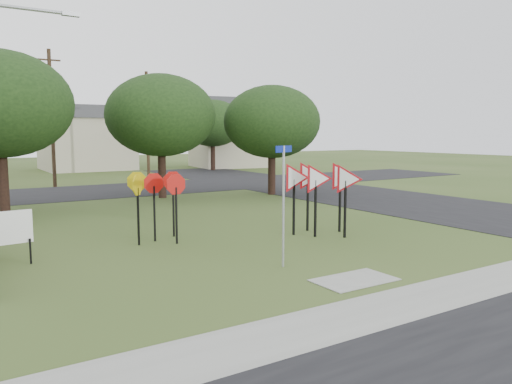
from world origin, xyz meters
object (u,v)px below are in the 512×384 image
yield_sign_cluster (321,181)px  info_board (9,230)px  street_name_sign (283,199)px  stop_sign_cluster (156,190)px

yield_sign_cluster → info_board: 9.92m
street_name_sign → stop_sign_cluster: 5.20m
street_name_sign → info_board: bearing=147.4°
street_name_sign → info_board: (-6.18, 3.96, -0.84)m
street_name_sign → yield_sign_cluster: (3.63, 2.84, 0.05)m
stop_sign_cluster → info_board: bearing=-167.9°
stop_sign_cluster → info_board: (-4.52, -0.97, -0.71)m
stop_sign_cluster → info_board: 4.68m
street_name_sign → yield_sign_cluster: bearing=38.0°
info_board → stop_sign_cluster: bearing=12.1°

